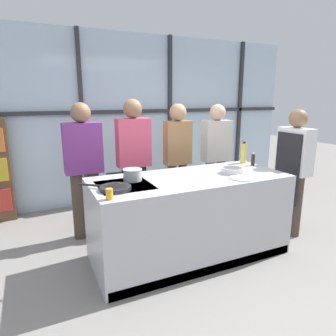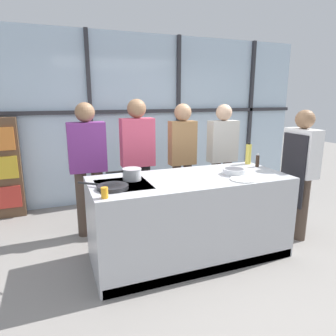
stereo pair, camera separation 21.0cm
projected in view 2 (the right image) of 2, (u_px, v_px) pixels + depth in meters
name	position (u px, v px, depth m)	size (l,w,h in m)	color
ground_plane	(189.00, 255.00, 3.46)	(18.00, 18.00, 0.00)	gray
back_window_wall	(136.00, 119.00, 5.14)	(6.40, 0.10, 2.80)	silver
bookshelf	(3.00, 169.00, 4.40)	(0.50, 0.19, 1.50)	brown
demo_island	(190.00, 217.00, 3.35)	(2.17, 0.92, 0.93)	#B7BABF
chef	(300.00, 168.00, 3.73)	(0.24, 0.45, 1.63)	#47382D
spectator_far_left	(88.00, 162.00, 3.77)	(0.46, 0.24, 1.72)	#47382D
spectator_center_left	(138.00, 156.00, 3.99)	(0.44, 0.25, 1.76)	black
spectator_center_right	(182.00, 154.00, 4.22)	(0.38, 0.24, 1.69)	#47382D
spectator_far_right	(222.00, 154.00, 4.46)	(0.43, 0.23, 1.68)	#47382D
frying_pan	(112.00, 187.00, 2.83)	(0.45, 0.40, 0.04)	#232326
saucepan	(132.00, 174.00, 3.13)	(0.37, 0.20, 0.12)	silver
white_plate	(243.00, 179.00, 3.14)	(0.28, 0.28, 0.01)	white
mixing_bowl	(234.00, 171.00, 3.36)	(0.26, 0.26, 0.07)	silver
oil_bottle	(248.00, 154.00, 3.87)	(0.07, 0.07, 0.28)	#E0CC4C
pepper_grinder	(257.00, 161.00, 3.72)	(0.04, 0.04, 0.17)	#332319
juice_glass_near	(105.00, 193.00, 2.57)	(0.06, 0.06, 0.10)	orange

